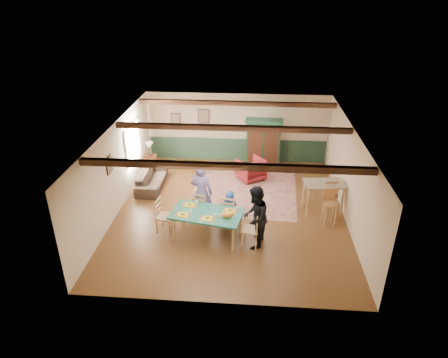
# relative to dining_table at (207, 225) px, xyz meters

# --- Properties ---
(floor) EXTENTS (8.00, 8.00, 0.00)m
(floor) POSITION_rel_dining_table_xyz_m (0.57, 1.49, -0.40)
(floor) COLOR #502E16
(floor) RESTS_ON ground
(wall_back) EXTENTS (7.00, 0.02, 2.70)m
(wall_back) POSITION_rel_dining_table_xyz_m (0.57, 5.49, 0.95)
(wall_back) COLOR beige
(wall_back) RESTS_ON floor
(wall_left) EXTENTS (0.02, 8.00, 2.70)m
(wall_left) POSITION_rel_dining_table_xyz_m (-2.93, 1.49, 0.95)
(wall_left) COLOR beige
(wall_left) RESTS_ON floor
(wall_right) EXTENTS (0.02, 8.00, 2.70)m
(wall_right) POSITION_rel_dining_table_xyz_m (4.07, 1.49, 0.95)
(wall_right) COLOR beige
(wall_right) RESTS_ON floor
(ceiling) EXTENTS (7.00, 8.00, 0.02)m
(ceiling) POSITION_rel_dining_table_xyz_m (0.57, 1.49, 2.30)
(ceiling) COLOR white
(ceiling) RESTS_ON wall_back
(wainscot_back) EXTENTS (6.95, 0.03, 0.90)m
(wainscot_back) POSITION_rel_dining_table_xyz_m (0.57, 5.47, 0.05)
(wainscot_back) COLOR #213D2C
(wainscot_back) RESTS_ON floor
(ceiling_beam_front) EXTENTS (6.95, 0.16, 0.16)m
(ceiling_beam_front) POSITION_rel_dining_table_xyz_m (0.57, -0.81, 2.21)
(ceiling_beam_front) COLOR black
(ceiling_beam_front) RESTS_ON ceiling
(ceiling_beam_mid) EXTENTS (6.95, 0.16, 0.16)m
(ceiling_beam_mid) POSITION_rel_dining_table_xyz_m (0.57, 1.89, 2.21)
(ceiling_beam_mid) COLOR black
(ceiling_beam_mid) RESTS_ON ceiling
(ceiling_beam_back) EXTENTS (6.95, 0.16, 0.16)m
(ceiling_beam_back) POSITION_rel_dining_table_xyz_m (0.57, 4.49, 2.21)
(ceiling_beam_back) COLOR black
(ceiling_beam_back) RESTS_ON ceiling
(window_left) EXTENTS (0.06, 1.60, 1.30)m
(window_left) POSITION_rel_dining_table_xyz_m (-2.90, 3.19, 1.15)
(window_left) COLOR white
(window_left) RESTS_ON wall_left
(picture_left_wall) EXTENTS (0.04, 0.42, 0.52)m
(picture_left_wall) POSITION_rel_dining_table_xyz_m (-2.90, 0.89, 1.35)
(picture_left_wall) COLOR gray
(picture_left_wall) RESTS_ON wall_left
(picture_back_a) EXTENTS (0.45, 0.04, 0.55)m
(picture_back_a) POSITION_rel_dining_table_xyz_m (-0.73, 5.46, 1.40)
(picture_back_a) COLOR gray
(picture_back_a) RESTS_ON wall_back
(picture_back_b) EXTENTS (0.38, 0.04, 0.48)m
(picture_back_b) POSITION_rel_dining_table_xyz_m (-1.83, 5.46, 1.25)
(picture_back_b) COLOR gray
(picture_back_b) RESTS_ON wall_back
(dining_table) EXTENTS (2.10, 1.42, 0.81)m
(dining_table) POSITION_rel_dining_table_xyz_m (0.00, 0.00, 0.00)
(dining_table) COLOR #1F6452
(dining_table) RESTS_ON floor
(dining_chair_far_left) EXTENTS (0.53, 0.55, 1.02)m
(dining_chair_far_left) POSITION_rel_dining_table_xyz_m (-0.28, 0.84, 0.11)
(dining_chair_far_left) COLOR tan
(dining_chair_far_left) RESTS_ON floor
(dining_chair_far_right) EXTENTS (0.53, 0.55, 1.02)m
(dining_chair_far_right) POSITION_rel_dining_table_xyz_m (0.57, 0.68, 0.11)
(dining_chair_far_right) COLOR tan
(dining_chair_far_right) RESTS_ON floor
(dining_chair_end_left) EXTENTS (0.55, 0.53, 1.02)m
(dining_chair_end_left) POSITION_rel_dining_table_xyz_m (-1.21, 0.23, 0.11)
(dining_chair_end_left) COLOR tan
(dining_chair_end_left) RESTS_ON floor
(dining_chair_end_right) EXTENTS (0.55, 0.53, 1.02)m
(dining_chair_end_right) POSITION_rel_dining_table_xyz_m (1.21, -0.23, 0.11)
(dining_chair_end_right) COLOR tan
(dining_chair_end_right) RESTS_ON floor
(person_man) EXTENTS (0.75, 0.56, 1.85)m
(person_man) POSITION_rel_dining_table_xyz_m (-0.26, 0.93, 0.52)
(person_man) COLOR #7862A9
(person_man) RESTS_ON floor
(person_woman) EXTENTS (0.82, 0.97, 1.77)m
(person_woman) POSITION_rel_dining_table_xyz_m (1.32, -0.25, 0.48)
(person_woman) COLOR black
(person_woman) RESTS_ON floor
(person_child) EXTENTS (0.58, 0.44, 1.08)m
(person_child) POSITION_rel_dining_table_xyz_m (0.59, 0.76, 0.14)
(person_child) COLOR #274B9E
(person_child) RESTS_ON floor
(cat) EXTENTS (0.41, 0.22, 0.19)m
(cat) POSITION_rel_dining_table_xyz_m (0.56, -0.22, 0.50)
(cat) COLOR orange
(cat) RESTS_ON dining_table
(place_setting_near_left) EXTENTS (0.48, 0.40, 0.11)m
(place_setting_near_left) POSITION_rel_dining_table_xyz_m (-0.63, -0.15, 0.46)
(place_setting_near_left) COLOR yellow
(place_setting_near_left) RESTS_ON dining_table
(place_setting_near_center) EXTENTS (0.48, 0.40, 0.11)m
(place_setting_near_center) POSITION_rel_dining_table_xyz_m (0.05, -0.28, 0.46)
(place_setting_near_center) COLOR yellow
(place_setting_near_center) RESTS_ON dining_table
(place_setting_far_left) EXTENTS (0.48, 0.40, 0.11)m
(place_setting_far_left) POSITION_rel_dining_table_xyz_m (-0.53, 0.38, 0.46)
(place_setting_far_left) COLOR yellow
(place_setting_far_left) RESTS_ON dining_table
(place_setting_far_right) EXTENTS (0.48, 0.40, 0.11)m
(place_setting_far_right) POSITION_rel_dining_table_xyz_m (0.63, 0.15, 0.46)
(place_setting_far_right) COLOR yellow
(place_setting_far_right) RESTS_ON dining_table
(area_rug) EXTENTS (3.72, 4.34, 0.01)m
(area_rug) POSITION_rel_dining_table_xyz_m (0.98, 3.12, -0.40)
(area_rug) COLOR tan
(area_rug) RESTS_ON floor
(armoire) EXTENTS (1.41, 0.64, 1.94)m
(armoire) POSITION_rel_dining_table_xyz_m (1.59, 4.78, 0.57)
(armoire) COLOR #163824
(armoire) RESTS_ON floor
(armchair) EXTENTS (1.20, 1.21, 0.80)m
(armchair) POSITION_rel_dining_table_xyz_m (1.14, 3.79, -0.00)
(armchair) COLOR #541019
(armchair) RESTS_ON floor
(sofa) EXTENTS (0.79, 1.97, 0.57)m
(sofa) POSITION_rel_dining_table_xyz_m (-2.29, 2.94, -0.12)
(sofa) COLOR #362921
(sofa) RESTS_ON floor
(end_table) EXTENTS (0.52, 0.52, 0.60)m
(end_table) POSITION_rel_dining_table_xyz_m (-2.63, 4.21, -0.10)
(end_table) COLOR black
(end_table) RESTS_ON floor
(table_lamp) EXTENTS (0.33, 0.33, 0.55)m
(table_lamp) POSITION_rel_dining_table_xyz_m (-2.63, 4.21, 0.47)
(table_lamp) COLOR beige
(table_lamp) RESTS_ON end_table
(counter_table) EXTENTS (1.29, 0.86, 1.01)m
(counter_table) POSITION_rel_dining_table_xyz_m (3.41, 1.68, 0.10)
(counter_table) COLOR tan
(counter_table) RESTS_ON floor
(bar_stool_left) EXTENTS (0.43, 0.47, 1.10)m
(bar_stool_left) POSITION_rel_dining_table_xyz_m (3.49, 0.96, 0.15)
(bar_stool_left) COLOR #AE7543
(bar_stool_left) RESTS_ON floor
(bar_stool_right) EXTENTS (0.40, 0.44, 1.07)m
(bar_stool_right) POSITION_rel_dining_table_xyz_m (3.63, 1.50, 0.13)
(bar_stool_right) COLOR #AE7543
(bar_stool_right) RESTS_ON floor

